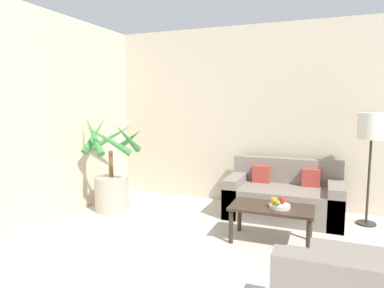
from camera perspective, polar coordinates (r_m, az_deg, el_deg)
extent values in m
cube|color=beige|center=(5.20, 22.82, 4.14)|extent=(8.38, 0.06, 2.70)
cylinder|color=#ADA393|center=(5.12, -13.21, -8.04)|extent=(0.48, 0.48, 0.49)
cylinder|color=brown|center=(5.03, -13.35, -3.24)|extent=(0.06, 0.06, 0.38)
cone|color=#38843D|center=(4.82, -10.73, 1.02)|extent=(0.10, 0.62, 0.48)
cone|color=#38843D|center=(5.12, -10.32, 0.82)|extent=(0.62, 0.42, 0.38)
cone|color=#38843D|center=(5.28, -13.20, 1.18)|extent=(0.61, 0.41, 0.43)
cone|color=#38843D|center=(5.12, -15.83, 1.59)|extent=(0.10, 0.58, 0.53)
cone|color=#38843D|center=(4.87, -16.12, 1.42)|extent=(0.54, 0.37, 0.55)
cone|color=#38843D|center=(4.69, -13.76, 0.65)|extent=(0.60, 0.40, 0.46)
cube|color=gray|center=(4.87, 14.93, -9.40)|extent=(1.51, 0.82, 0.41)
cube|color=gray|center=(5.10, 15.49, -4.25)|extent=(1.51, 0.16, 0.35)
cube|color=gray|center=(4.96, 7.36, -8.19)|extent=(0.20, 0.82, 0.53)
cube|color=gray|center=(4.83, 22.77, -9.10)|extent=(0.20, 0.82, 0.53)
cube|color=#B23D33|center=(5.04, 11.47, -4.93)|extent=(0.24, 0.12, 0.24)
cube|color=#B23D33|center=(4.97, 19.23, -5.34)|extent=(0.24, 0.12, 0.24)
cylinder|color=#2D2823|center=(5.03, 27.00, -11.70)|extent=(0.24, 0.24, 0.03)
cylinder|color=#2D2823|center=(4.89, 27.36, -5.56)|extent=(0.03, 0.03, 1.08)
cylinder|color=silver|center=(4.80, 27.83, 2.67)|extent=(0.34, 0.34, 0.33)
cylinder|color=#38281E|center=(3.92, 6.52, -13.52)|extent=(0.05, 0.05, 0.38)
cylinder|color=#38281E|center=(3.81, 18.85, -14.48)|extent=(0.05, 0.05, 0.38)
cylinder|color=#38281E|center=(4.29, 7.93, -11.72)|extent=(0.05, 0.05, 0.38)
cylinder|color=#38281E|center=(4.19, 19.10, -12.51)|extent=(0.05, 0.05, 0.38)
cube|color=#38281E|center=(3.97, 13.12, -10.32)|extent=(0.91, 0.49, 0.03)
cylinder|color=beige|center=(3.92, 14.41, -10.01)|extent=(0.23, 0.23, 0.04)
sphere|color=red|center=(3.95, 14.76, -9.05)|extent=(0.07, 0.07, 0.07)
sphere|color=olive|center=(3.85, 14.04, -9.50)|extent=(0.07, 0.07, 0.07)
sphere|color=orange|center=(3.92, 13.48, -9.09)|extent=(0.08, 0.08, 0.08)
cube|color=gray|center=(3.25, 24.31, -18.94)|extent=(0.58, 0.47, 0.34)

